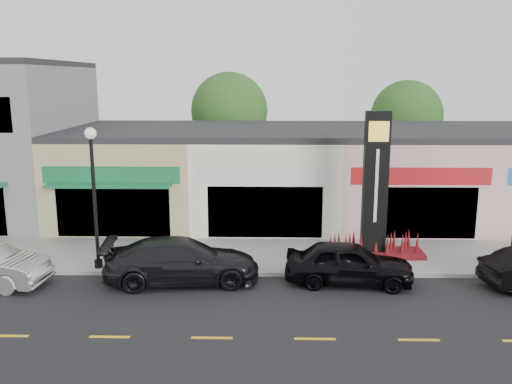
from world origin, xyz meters
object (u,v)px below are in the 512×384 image
(lamp_west_near, at_px, (94,184))
(car_dark_sedan, at_px, (182,261))
(pylon_sign, at_px, (374,206))
(car_black_sedan, at_px, (349,263))

(lamp_west_near, bearing_deg, car_dark_sedan, -17.63)
(pylon_sign, bearing_deg, car_black_sedan, -116.42)
(pylon_sign, relative_size, car_dark_sedan, 1.06)
(lamp_west_near, distance_m, pylon_sign, 11.19)
(car_black_sedan, bearing_deg, pylon_sign, -21.24)
(pylon_sign, distance_m, car_black_sedan, 3.49)
(lamp_west_near, xyz_separation_m, car_dark_sedan, (3.46, -1.10, -2.65))
(lamp_west_near, relative_size, pylon_sign, 0.91)
(pylon_sign, xyz_separation_m, car_black_sedan, (-1.41, -2.83, -1.48))
(lamp_west_near, height_order, car_dark_sedan, lamp_west_near)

